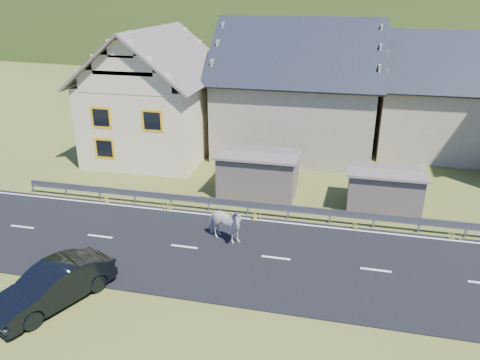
# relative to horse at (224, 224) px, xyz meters

# --- Properties ---
(ground) EXTENTS (160.00, 160.00, 0.00)m
(ground) POSITION_rel_horse_xyz_m (2.43, -0.88, -0.87)
(ground) COLOR #3E4A1E
(ground) RESTS_ON ground
(road) EXTENTS (60.00, 7.00, 0.04)m
(road) POSITION_rel_horse_xyz_m (2.43, -0.88, -0.85)
(road) COLOR black
(road) RESTS_ON ground
(lane_markings) EXTENTS (60.00, 6.60, 0.01)m
(lane_markings) POSITION_rel_horse_xyz_m (2.43, -0.88, -0.83)
(lane_markings) COLOR silver
(lane_markings) RESTS_ON road
(guardrail) EXTENTS (28.10, 0.09, 0.75)m
(guardrail) POSITION_rel_horse_xyz_m (2.43, 2.80, -0.31)
(guardrail) COLOR #93969B
(guardrail) RESTS_ON ground
(shed_left) EXTENTS (4.30, 3.30, 2.40)m
(shed_left) POSITION_rel_horse_xyz_m (0.43, 5.62, 0.23)
(shed_left) COLOR #695B51
(shed_left) RESTS_ON ground
(shed_right) EXTENTS (3.80, 2.90, 2.20)m
(shed_right) POSITION_rel_horse_xyz_m (6.93, 5.12, 0.13)
(shed_right) COLOR #695B51
(shed_right) RESTS_ON ground
(house_cream) EXTENTS (7.80, 9.80, 8.30)m
(house_cream) POSITION_rel_horse_xyz_m (-7.58, 11.11, 3.49)
(house_cream) COLOR beige
(house_cream) RESTS_ON ground
(house_stone_a) EXTENTS (10.80, 9.80, 8.90)m
(house_stone_a) POSITION_rel_horse_xyz_m (1.43, 14.12, 3.76)
(house_stone_a) COLOR gray
(house_stone_a) RESTS_ON ground
(house_stone_b) EXTENTS (9.80, 8.80, 8.10)m
(house_stone_b) POSITION_rel_horse_xyz_m (11.43, 16.12, 3.37)
(house_stone_b) COLOR gray
(house_stone_b) RESTS_ON ground
(mountain) EXTENTS (440.00, 280.00, 260.00)m
(mountain) POSITION_rel_horse_xyz_m (7.43, 179.12, -20.87)
(mountain) COLOR #233010
(mountain) RESTS_ON ground
(conifer_patch) EXTENTS (76.00, 50.00, 28.00)m
(conifer_patch) POSITION_rel_horse_xyz_m (-52.57, 109.12, 5.13)
(conifer_patch) COLOR black
(conifer_patch) RESTS_ON ground
(horse) EXTENTS (1.49, 2.15, 1.66)m
(horse) POSITION_rel_horse_xyz_m (0.00, 0.00, 0.00)
(horse) COLOR beige
(horse) RESTS_ON road
(car) EXTENTS (3.16, 4.64, 1.45)m
(car) POSITION_rel_horse_xyz_m (-4.75, -5.54, -0.15)
(car) COLOR black
(car) RESTS_ON ground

